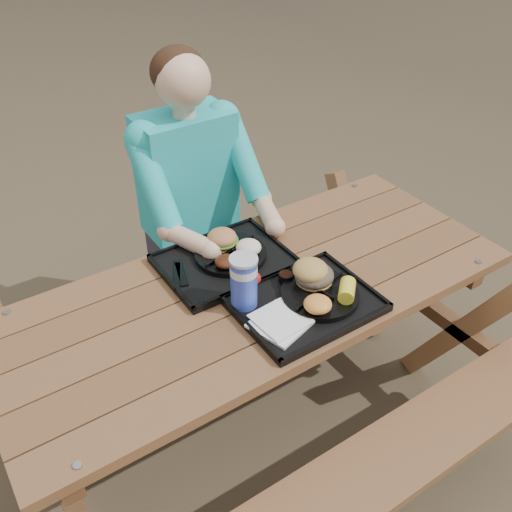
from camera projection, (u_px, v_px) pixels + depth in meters
ground at (256, 423)px, 2.41m from camera, size 60.00×60.00×0.00m
picnic_table at (256, 362)px, 2.18m from camera, size 1.80×1.49×0.75m
tray_near at (305, 304)px, 1.87m from camera, size 0.45×0.35×0.02m
tray_far at (225, 263)px, 2.05m from camera, size 0.45×0.35×0.02m
plate_near at (320, 294)px, 1.88m from camera, size 0.26×0.26×0.02m
plate_far at (230, 254)px, 2.06m from camera, size 0.26×0.26×0.02m
napkin_stack at (280, 323)px, 1.77m from camera, size 0.20×0.20×0.02m
soda_cup at (244, 283)px, 1.81m from camera, size 0.09×0.09×0.17m
condiment_bbq at (286, 277)px, 1.94m from camera, size 0.05×0.05×0.03m
condiment_mustard at (299, 272)px, 1.97m from camera, size 0.06×0.06×0.03m
sandwich at (315, 266)px, 1.88m from camera, size 0.12×0.12×0.13m
mac_cheese at (318, 304)px, 1.79m from camera, size 0.09×0.09×0.05m
corn_cob at (347, 290)px, 1.84m from camera, size 0.12×0.12×0.05m
cutlery_far at (181, 273)px, 1.98m from camera, size 0.07×0.15×0.01m
burger at (222, 234)px, 2.06m from camera, size 0.11×0.11×0.10m
baked_beans at (226, 261)px, 1.98m from camera, size 0.08×0.08×0.04m
potato_salad at (249, 247)px, 2.03m from camera, size 0.09×0.09×0.05m
diner at (193, 222)px, 2.49m from camera, size 0.48×0.84×1.28m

